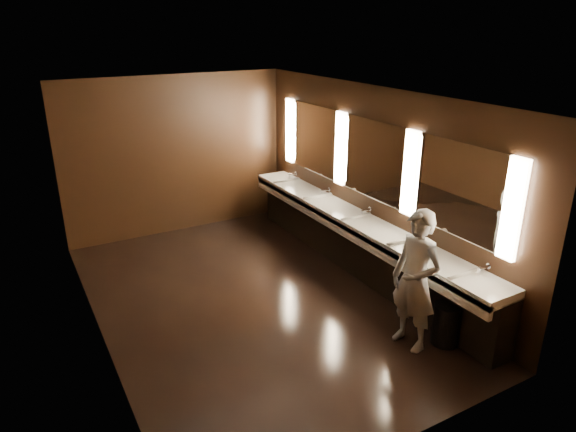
% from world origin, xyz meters
% --- Properties ---
extents(floor, '(6.00, 6.00, 0.00)m').
position_xyz_m(floor, '(0.00, 0.00, 0.00)').
color(floor, black).
rests_on(floor, ground).
extents(ceiling, '(4.00, 6.00, 0.02)m').
position_xyz_m(ceiling, '(0.00, 0.00, 2.80)').
color(ceiling, '#2D2D2B').
rests_on(ceiling, wall_back).
extents(wall_back, '(4.00, 0.02, 2.80)m').
position_xyz_m(wall_back, '(0.00, 3.00, 1.40)').
color(wall_back, black).
rests_on(wall_back, floor).
extents(wall_front, '(4.00, 0.02, 2.80)m').
position_xyz_m(wall_front, '(0.00, -3.00, 1.40)').
color(wall_front, black).
rests_on(wall_front, floor).
extents(wall_left, '(0.02, 6.00, 2.80)m').
position_xyz_m(wall_left, '(-2.00, 0.00, 1.40)').
color(wall_left, black).
rests_on(wall_left, floor).
extents(wall_right, '(0.02, 6.00, 2.80)m').
position_xyz_m(wall_right, '(2.00, 0.00, 1.40)').
color(wall_right, black).
rests_on(wall_right, floor).
extents(sink_counter, '(0.55, 5.40, 1.01)m').
position_xyz_m(sink_counter, '(1.79, 0.00, 0.50)').
color(sink_counter, black).
rests_on(sink_counter, floor).
extents(mirror_band, '(0.06, 5.03, 1.15)m').
position_xyz_m(mirror_band, '(1.98, -0.00, 1.75)').
color(mirror_band, '#FAE1BA').
rests_on(mirror_band, wall_right).
extents(person, '(0.49, 0.67, 1.71)m').
position_xyz_m(person, '(1.19, -1.86, 0.85)').
color(person, '#8AA6CE').
rests_on(person, floor).
extents(trash_bin, '(0.34, 0.34, 0.51)m').
position_xyz_m(trash_bin, '(1.58, -2.06, 0.26)').
color(trash_bin, black).
rests_on(trash_bin, floor).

